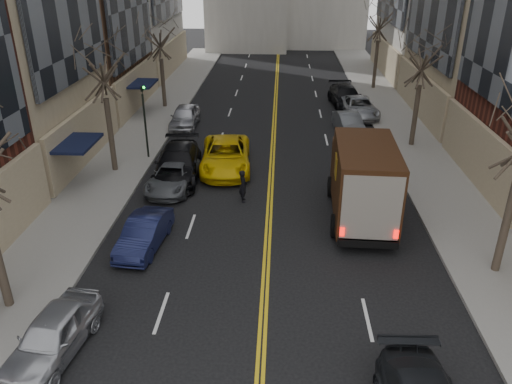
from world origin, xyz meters
The scene contains 18 objects.
sidewalk_left centered at (-9.00, 27.00, 0.07)m, with size 4.00×66.00×0.15m, color slate.
sidewalk_right centered at (9.00, 27.00, 0.07)m, with size 4.00×66.00×0.15m, color slate.
tree_lf_mid centered at (-8.80, 20.00, 6.60)m, with size 3.20×3.20×8.91m.
tree_lf_far centered at (-8.80, 33.00, 6.02)m, with size 3.20×3.20×8.12m.
tree_rt_mid centered at (8.80, 25.00, 6.17)m, with size 3.20×3.20×8.32m.
tree_rt_far centered at (8.80, 40.00, 6.74)m, with size 3.20×3.20×9.11m.
traffic_signal centered at (-7.39, 22.00, 2.82)m, with size 0.29×0.26×4.70m.
ups_truck centered at (4.20, 15.22, 1.87)m, with size 3.02×6.88×3.71m.
taxi centered at (-2.61, 20.74, 0.81)m, with size 2.69×5.84×1.62m, color #DDB509.
pedestrian centered at (-1.32, 16.67, 0.82)m, with size 0.60×0.39×1.64m, color black.
parked_lf_a centered at (-6.30, 5.94, 0.69)m, with size 1.64×4.07×1.39m, color #B0B2B9.
parked_lf_b centered at (-5.10, 12.18, 0.65)m, with size 1.37×3.93×1.29m, color #111638.
parked_lf_c centered at (-5.10, 18.06, 0.64)m, with size 2.11×4.58×1.27m, color #4D5055.
parked_lf_d centered at (-5.10, 19.41, 0.82)m, with size 2.30×5.66×1.64m, color black.
parked_lf_e centered at (-6.30, 28.22, 0.76)m, with size 1.79×4.46×1.52m, color #ACAEB4.
parked_rt_a centered at (5.10, 27.34, 0.69)m, with size 1.46×4.20×1.38m, color #505458.
parked_rt_b centered at (6.30, 31.38, 0.72)m, with size 2.39×5.18×1.44m, color #ACAFB4.
parked_rt_c centered at (5.62, 34.11, 0.80)m, with size 2.23×5.49×1.59m, color black.
Camera 1 is at (0.43, -5.45, 11.08)m, focal length 35.00 mm.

